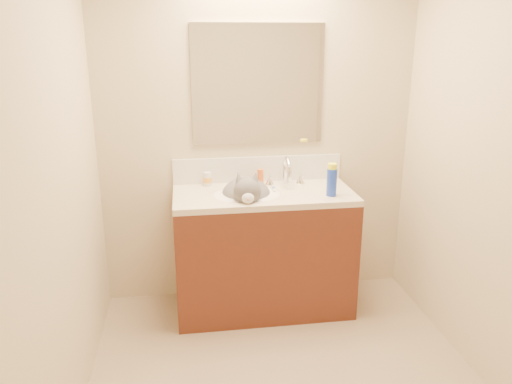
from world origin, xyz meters
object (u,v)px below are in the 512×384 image
object	(u,v)px
pill_bottle	(207,179)
silver_jar	(249,181)
cat	(247,196)
vanity_cabinet	(263,254)
basin	(247,204)
spray_can	(332,182)
faucet	(286,173)
amber_bottle	(260,177)

from	to	relation	value
pill_bottle	silver_jar	xyz separation A→B (m)	(0.28, -0.02, -0.02)
cat	vanity_cabinet	bearing A→B (deg)	11.23
basin	spray_can	world-z (taller)	spray_can
pill_bottle	spray_can	bearing A→B (deg)	-23.27
faucet	spray_can	size ratio (longest dim) A/B	1.55
faucet	cat	distance (m)	0.35
cat	silver_jar	distance (m)	0.21
faucet	silver_jar	xyz separation A→B (m)	(-0.26, 0.05, -0.06)
silver_jar	spray_can	distance (m)	0.60
silver_jar	spray_can	world-z (taller)	spray_can
basin	pill_bottle	size ratio (longest dim) A/B	4.65
faucet	silver_jar	distance (m)	0.27
vanity_cabinet	faucet	xyz separation A→B (m)	(0.18, 0.14, 0.54)
vanity_cabinet	faucet	world-z (taller)	faucet
amber_bottle	spray_can	distance (m)	0.53
spray_can	amber_bottle	bearing A→B (deg)	141.81
vanity_cabinet	amber_bottle	size ratio (longest dim) A/B	11.28
pill_bottle	silver_jar	bearing A→B (deg)	-3.38
faucet	spray_can	world-z (taller)	faucet
faucet	amber_bottle	xyz separation A→B (m)	(-0.17, 0.06, -0.03)
amber_bottle	pill_bottle	bearing A→B (deg)	178.38
amber_bottle	basin	bearing A→B (deg)	-119.73
cat	amber_bottle	xyz separation A→B (m)	(0.12, 0.21, 0.07)
basin	silver_jar	bearing A→B (deg)	78.99
cat	silver_jar	bearing A→B (deg)	83.46
faucet	silver_jar	world-z (taller)	faucet
basin	pill_bottle	bearing A→B (deg)	136.12
silver_jar	amber_bottle	bearing A→B (deg)	4.24
vanity_cabinet	basin	world-z (taller)	basin
pill_bottle	basin	bearing A→B (deg)	-43.88
silver_jar	spray_can	size ratio (longest dim) A/B	0.30
silver_jar	amber_bottle	distance (m)	0.09
cat	faucet	bearing A→B (deg)	31.46
basin	spray_can	size ratio (longest dim) A/B	2.50
basin	cat	xyz separation A→B (m)	(0.00, 0.02, 0.05)
basin	amber_bottle	distance (m)	0.28
silver_jar	pill_bottle	bearing A→B (deg)	176.62
cat	amber_bottle	bearing A→B (deg)	63.49
silver_jar	amber_bottle	size ratio (longest dim) A/B	0.51
basin	vanity_cabinet	bearing A→B (deg)	14.04
vanity_cabinet	amber_bottle	bearing A→B (deg)	87.85
cat	pill_bottle	size ratio (longest dim) A/B	4.96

